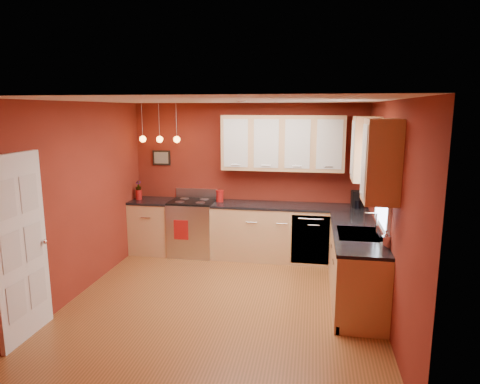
% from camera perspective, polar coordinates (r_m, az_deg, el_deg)
% --- Properties ---
extents(floor, '(4.20, 4.20, 0.00)m').
position_cam_1_polar(floor, '(5.81, -2.25, -14.48)').
color(floor, '#9A562D').
rests_on(floor, ground).
extents(ceiling, '(4.00, 4.20, 0.02)m').
position_cam_1_polar(ceiling, '(5.25, -2.47, 12.10)').
color(ceiling, silver).
rests_on(ceiling, wall_back).
extents(wall_back, '(4.00, 0.02, 2.60)m').
position_cam_1_polar(wall_back, '(7.41, 1.07, 1.69)').
color(wall_back, maroon).
rests_on(wall_back, floor).
extents(wall_front, '(4.00, 0.02, 2.60)m').
position_cam_1_polar(wall_front, '(3.44, -9.83, -9.55)').
color(wall_front, maroon).
rests_on(wall_front, floor).
extents(wall_left, '(0.02, 4.20, 2.60)m').
position_cam_1_polar(wall_left, '(6.12, -21.00, -1.04)').
color(wall_left, maroon).
rests_on(wall_left, floor).
extents(wall_right, '(0.02, 4.20, 2.60)m').
position_cam_1_polar(wall_right, '(5.34, 19.15, -2.59)').
color(wall_right, maroon).
rests_on(wall_right, floor).
extents(base_cabinets_back_left, '(0.70, 0.60, 0.90)m').
position_cam_1_polar(base_cabinets_back_left, '(7.73, -11.52, -4.59)').
color(base_cabinets_back_left, tan).
rests_on(base_cabinets_back_left, floor).
extents(base_cabinets_back_right, '(2.54, 0.60, 0.90)m').
position_cam_1_polar(base_cabinets_back_right, '(7.23, 6.43, -5.52)').
color(base_cabinets_back_right, tan).
rests_on(base_cabinets_back_right, floor).
extents(base_cabinets_right, '(0.60, 2.10, 0.90)m').
position_cam_1_polar(base_cabinets_right, '(5.97, 15.07, -9.46)').
color(base_cabinets_right, tan).
rests_on(base_cabinets_right, floor).
extents(counter_back_left, '(0.70, 0.62, 0.04)m').
position_cam_1_polar(counter_back_left, '(7.62, -11.65, -1.18)').
color(counter_back_left, black).
rests_on(counter_back_left, base_cabinets_back_left).
extents(counter_back_right, '(2.54, 0.62, 0.04)m').
position_cam_1_polar(counter_back_right, '(7.11, 6.51, -1.89)').
color(counter_back_right, black).
rests_on(counter_back_right, base_cabinets_back_right).
extents(counter_right, '(0.62, 2.10, 0.04)m').
position_cam_1_polar(counter_right, '(5.83, 15.30, -5.12)').
color(counter_right, black).
rests_on(counter_right, base_cabinets_right).
extents(gas_range, '(0.76, 0.64, 1.11)m').
position_cam_1_polar(gas_range, '(7.50, -6.30, -4.68)').
color(gas_range, silver).
rests_on(gas_range, floor).
extents(dishwasher_front, '(0.60, 0.02, 0.80)m').
position_cam_1_polar(dishwasher_front, '(6.95, 9.34, -6.31)').
color(dishwasher_front, silver).
rests_on(dishwasher_front, base_cabinets_back_right).
extents(sink, '(0.50, 0.70, 0.33)m').
position_cam_1_polar(sink, '(5.68, 15.46, -5.58)').
color(sink, '#97979C').
rests_on(sink, counter_right).
extents(window, '(0.06, 1.02, 1.22)m').
position_cam_1_polar(window, '(5.55, 18.66, 2.04)').
color(window, white).
rests_on(window, wall_right).
extents(door_left_wall, '(0.12, 0.82, 2.05)m').
position_cam_1_polar(door_left_wall, '(5.20, -27.24, -6.69)').
color(door_left_wall, white).
rests_on(door_left_wall, floor).
extents(upper_cabinets_back, '(2.00, 0.35, 0.90)m').
position_cam_1_polar(upper_cabinets_back, '(7.09, 5.69, 6.51)').
color(upper_cabinets_back, tan).
rests_on(upper_cabinets_back, wall_back).
extents(upper_cabinets_right, '(0.35, 1.95, 0.90)m').
position_cam_1_polar(upper_cabinets_right, '(5.53, 17.25, 4.81)').
color(upper_cabinets_right, tan).
rests_on(upper_cabinets_right, wall_right).
extents(wall_picture, '(0.32, 0.03, 0.26)m').
position_cam_1_polar(wall_picture, '(7.73, -10.41, 4.52)').
color(wall_picture, black).
rests_on(wall_picture, wall_back).
extents(pendant_lights, '(0.71, 0.11, 0.66)m').
position_cam_1_polar(pendant_lights, '(7.35, -10.66, 6.99)').
color(pendant_lights, '#97979C').
rests_on(pendant_lights, ceiling).
extents(red_canister, '(0.13, 0.13, 0.20)m').
position_cam_1_polar(red_canister, '(7.31, -2.72, -0.52)').
color(red_canister, '#9C1210').
rests_on(red_canister, counter_back_right).
extents(red_vase, '(0.11, 0.11, 0.17)m').
position_cam_1_polar(red_vase, '(7.68, -13.35, -0.36)').
color(red_vase, '#9C1210').
rests_on(red_vase, counter_back_left).
extents(flowers, '(0.10, 0.10, 0.18)m').
position_cam_1_polar(flowers, '(7.66, -13.40, 0.79)').
color(flowers, '#9C1210').
rests_on(flowers, red_vase).
extents(coffee_maker, '(0.20, 0.20, 0.27)m').
position_cam_1_polar(coffee_maker, '(7.12, 15.39, -1.02)').
color(coffee_maker, black).
rests_on(coffee_maker, counter_back_right).
extents(soap_pump, '(0.11, 0.12, 0.22)m').
position_cam_1_polar(soap_pump, '(5.16, 18.86, -5.94)').
color(soap_pump, silver).
rests_on(soap_pump, counter_right).
extents(dish_towel, '(0.24, 0.02, 0.33)m').
position_cam_1_polar(dish_towel, '(7.21, -7.88, -5.03)').
color(dish_towel, '#9C1210').
rests_on(dish_towel, gas_range).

